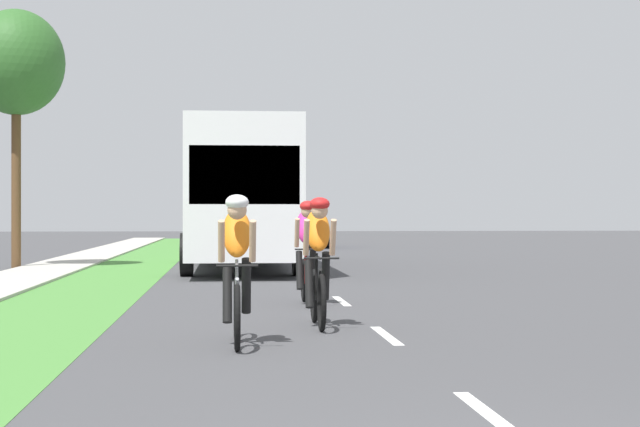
{
  "coord_description": "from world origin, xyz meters",
  "views": [
    {
      "loc": [
        -1.78,
        -3.95,
        1.38
      ],
      "look_at": [
        0.56,
        22.48,
        1.4
      ],
      "focal_mm": 58.2,
      "sensor_mm": 36.0,
      "label": 1
    }
  ],
  "objects_px": {
    "cyclist_lead": "(237,268)",
    "cyclist_distant": "(307,251)",
    "cyclist_trailing": "(318,261)",
    "bus_white": "(241,191)",
    "street_tree_near": "(16,64)",
    "pickup_blue": "(299,227)",
    "suv_maroon": "(236,223)"
  },
  "relations": [
    {
      "from": "pickup_blue",
      "to": "suv_maroon",
      "type": "height_order",
      "value": "suv_maroon"
    },
    {
      "from": "bus_white",
      "to": "pickup_blue",
      "type": "distance_m",
      "value": 16.38
    },
    {
      "from": "cyclist_lead",
      "to": "cyclist_distant",
      "type": "bearing_deg",
      "value": 77.11
    },
    {
      "from": "suv_maroon",
      "to": "street_tree_near",
      "type": "bearing_deg",
      "value": -102.89
    },
    {
      "from": "pickup_blue",
      "to": "street_tree_near",
      "type": "bearing_deg",
      "value": -117.6
    },
    {
      "from": "cyclist_distant",
      "to": "bus_white",
      "type": "bearing_deg",
      "value": 94.35
    },
    {
      "from": "pickup_blue",
      "to": "cyclist_trailing",
      "type": "bearing_deg",
      "value": -93.46
    },
    {
      "from": "cyclist_trailing",
      "to": "cyclist_distant",
      "type": "distance_m",
      "value": 3.12
    },
    {
      "from": "pickup_blue",
      "to": "suv_maroon",
      "type": "xyz_separation_m",
      "value": [
        -2.54,
        9.4,
        0.12
      ]
    },
    {
      "from": "cyclist_lead",
      "to": "pickup_blue",
      "type": "relative_size",
      "value": 0.34
    },
    {
      "from": "cyclist_lead",
      "to": "pickup_blue",
      "type": "xyz_separation_m",
      "value": [
        2.84,
        32.13,
        0.02
      ]
    },
    {
      "from": "cyclist_trailing",
      "to": "street_tree_near",
      "type": "relative_size",
      "value": 0.26
    },
    {
      "from": "street_tree_near",
      "to": "pickup_blue",
      "type": "bearing_deg",
      "value": 62.4
    },
    {
      "from": "cyclist_distant",
      "to": "street_tree_near",
      "type": "bearing_deg",
      "value": 120.07
    },
    {
      "from": "cyclist_trailing",
      "to": "cyclist_distant",
      "type": "xyz_separation_m",
      "value": [
        0.1,
        3.12,
        0.0
      ]
    },
    {
      "from": "suv_maroon",
      "to": "cyclist_lead",
      "type": "bearing_deg",
      "value": -90.42
    },
    {
      "from": "street_tree_near",
      "to": "cyclist_distant",
      "type": "bearing_deg",
      "value": -59.93
    },
    {
      "from": "cyclist_trailing",
      "to": "cyclist_distant",
      "type": "relative_size",
      "value": 1.0
    },
    {
      "from": "bus_white",
      "to": "suv_maroon",
      "type": "relative_size",
      "value": 2.47
    },
    {
      "from": "cyclist_lead",
      "to": "street_tree_near",
      "type": "bearing_deg",
      "value": 108.78
    },
    {
      "from": "bus_white",
      "to": "pickup_blue",
      "type": "height_order",
      "value": "bus_white"
    },
    {
      "from": "cyclist_trailing",
      "to": "bus_white",
      "type": "relative_size",
      "value": 0.15
    },
    {
      "from": "bus_white",
      "to": "street_tree_near",
      "type": "height_order",
      "value": "street_tree_near"
    },
    {
      "from": "cyclist_trailing",
      "to": "pickup_blue",
      "type": "distance_m",
      "value": 30.52
    },
    {
      "from": "cyclist_lead",
      "to": "bus_white",
      "type": "height_order",
      "value": "bus_white"
    },
    {
      "from": "cyclist_lead",
      "to": "street_tree_near",
      "type": "height_order",
      "value": "street_tree_near"
    },
    {
      "from": "cyclist_lead",
      "to": "street_tree_near",
      "type": "xyz_separation_m",
      "value": [
        -5.5,
        16.17,
        4.41
      ]
    },
    {
      "from": "cyclist_lead",
      "to": "bus_white",
      "type": "relative_size",
      "value": 0.15
    },
    {
      "from": "suv_maroon",
      "to": "pickup_blue",
      "type": "bearing_deg",
      "value": -74.89
    },
    {
      "from": "cyclist_lead",
      "to": "street_tree_near",
      "type": "distance_m",
      "value": 17.64
    },
    {
      "from": "cyclist_lead",
      "to": "cyclist_distant",
      "type": "relative_size",
      "value": 1.0
    },
    {
      "from": "cyclist_trailing",
      "to": "cyclist_distant",
      "type": "bearing_deg",
      "value": 88.24
    }
  ]
}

